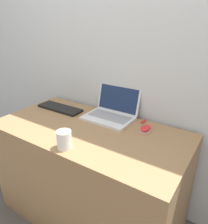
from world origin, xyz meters
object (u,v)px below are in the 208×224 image
Objects in this scene: computer_mouse at (146,129)px; external_keyboard at (60,108)px; laptop at (112,112)px; drink_cup at (64,139)px; usb_stick at (143,122)px.

external_keyboard is at bearing -177.01° from computer_mouse.
external_keyboard is (-0.74, -0.04, -0.01)m from computer_mouse.
laptop reaches higher than computer_mouse.
drink_cup reaches higher than external_keyboard.
drink_cup is at bearing -43.42° from external_keyboard.
laptop is 0.31m from computer_mouse.
computer_mouse is at bearing 2.99° from external_keyboard.
external_keyboard is 0.70m from usb_stick.
usb_stick is at bearing 13.68° from laptop.
usb_stick is (0.24, 0.06, -0.04)m from laptop.
laptop is at bearing -166.32° from usb_stick.
laptop is at bearing 90.16° from drink_cup.
usb_stick is at bearing 67.65° from drink_cup.
computer_mouse is 0.75m from external_keyboard.
computer_mouse is 0.27× the size of external_keyboard.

